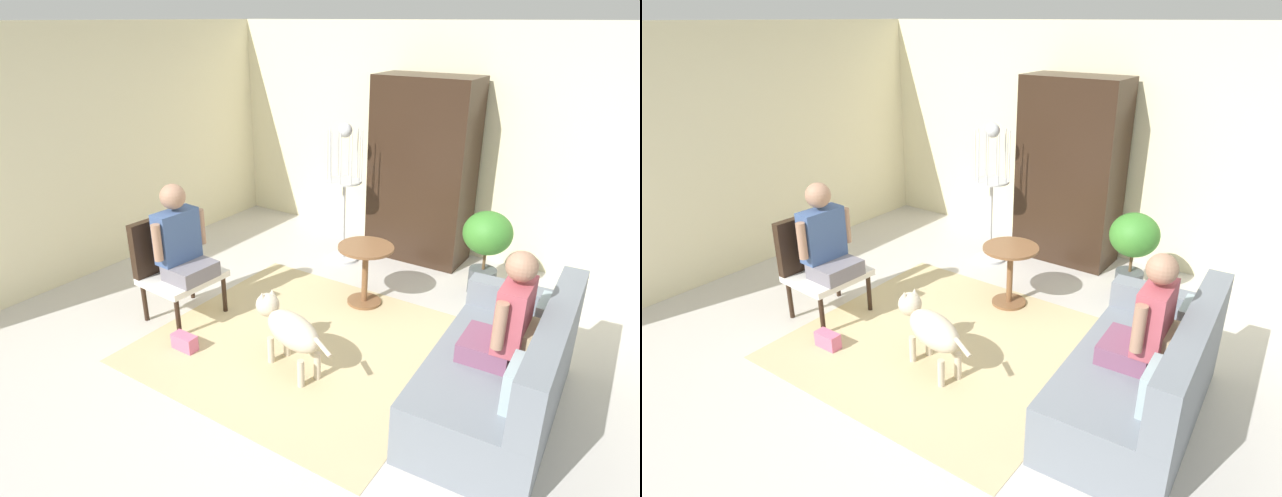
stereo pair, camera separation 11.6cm
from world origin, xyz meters
TOP-DOWN VIEW (x-y plane):
  - ground_plane at (0.00, 0.00)m, footprint 7.10×7.10m
  - back_wall at (0.00, 2.71)m, footprint 6.52×0.12m
  - left_wall at (-3.02, 0.30)m, footprint 0.12×5.90m
  - area_rug at (-0.19, -0.01)m, footprint 2.48×2.35m
  - couch at (1.51, 0.03)m, footprint 0.92×1.72m
  - armchair at (-1.51, -0.24)m, footprint 0.60×0.69m
  - person_on_couch at (1.47, 0.00)m, footprint 0.43×0.54m
  - person_on_armchair at (-1.36, -0.25)m, footprint 0.44×0.57m
  - round_end_table at (-0.11, 0.92)m, footprint 0.54×0.54m
  - dog at (-0.07, -0.36)m, footprint 0.88×0.43m
  - bird_cage_stand at (-0.84, 1.71)m, footprint 0.40×0.40m
  - potted_plant at (0.78, 1.77)m, footprint 0.48×0.48m
  - armoire_cabinet at (-0.18, 2.30)m, footprint 1.11×0.56m
  - handbag at (-0.97, -0.66)m, footprint 0.22×0.11m

SIDE VIEW (x-z plane):
  - ground_plane at x=0.00m, z-range 0.00..0.00m
  - area_rug at x=-0.19m, z-range 0.00..0.01m
  - handbag at x=-0.97m, z-range 0.00..0.14m
  - couch at x=1.51m, z-range -0.12..0.76m
  - dog at x=-0.07m, z-range 0.08..0.65m
  - round_end_table at x=-0.11m, z-range 0.09..0.70m
  - armchair at x=-1.51m, z-range 0.07..1.02m
  - potted_plant at x=0.78m, z-range 0.13..1.01m
  - person_on_couch at x=1.47m, z-range 0.37..1.19m
  - person_on_armchair at x=-1.36m, z-range 0.36..1.22m
  - bird_cage_stand at x=-0.84m, z-range 0.02..1.60m
  - armoire_cabinet at x=-0.18m, z-range 0.00..2.06m
  - back_wall at x=0.00m, z-range 0.00..2.60m
  - left_wall at x=-3.02m, z-range 0.00..2.60m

